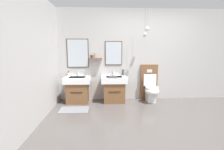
% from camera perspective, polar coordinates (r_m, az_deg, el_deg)
% --- Properties ---
extents(ground_plane, '(6.36, 4.92, 0.10)m').
position_cam_1_polar(ground_plane, '(3.43, 19.01, -17.09)').
color(ground_plane, '#4C4744').
rests_on(ground_plane, ground).
extents(wall_back, '(5.16, 0.65, 2.52)m').
position_cam_1_polar(wall_back, '(4.80, 11.59, 6.81)').
color(wall_back, '#B7B5B2').
rests_on(wall_back, ground).
extents(wall_left, '(0.12, 3.72, 2.52)m').
position_cam_1_polar(wall_left, '(3.14, -27.69, 4.89)').
color(wall_left, '#B7B5B2').
rests_on(wall_left, ground).
extents(bath_mat, '(0.68, 0.44, 0.01)m').
position_cam_1_polar(bath_mat, '(4.08, -12.98, -11.68)').
color(bath_mat, slate).
rests_on(bath_mat, ground).
extents(vanity_sink_left, '(0.69, 0.52, 0.69)m').
position_cam_1_polar(vanity_sink_left, '(4.54, -11.81, -4.64)').
color(vanity_sink_left, brown).
rests_on(vanity_sink_left, ground).
extents(tap_on_left_sink, '(0.03, 0.13, 0.11)m').
position_cam_1_polar(tap_on_left_sink, '(4.66, -11.60, 0.60)').
color(tap_on_left_sink, silver).
rests_on(tap_on_left_sink, vanity_sink_left).
extents(vanity_sink_right, '(0.69, 0.52, 0.69)m').
position_cam_1_polar(vanity_sink_right, '(4.50, 0.69, -4.59)').
color(vanity_sink_right, brown).
rests_on(vanity_sink_right, ground).
extents(tap_on_right_sink, '(0.03, 0.13, 0.11)m').
position_cam_1_polar(tap_on_right_sink, '(4.61, 0.55, 0.70)').
color(tap_on_right_sink, silver).
rests_on(tap_on_right_sink, vanity_sink_right).
extents(toilet, '(0.48, 0.62, 1.00)m').
position_cam_1_polar(toilet, '(4.69, 13.12, -4.23)').
color(toilet, brown).
rests_on(toilet, ground).
extents(toothbrush_cup, '(0.07, 0.07, 0.20)m').
position_cam_1_polar(toothbrush_cup, '(4.70, -14.81, 0.41)').
color(toothbrush_cup, silver).
rests_on(toothbrush_cup, vanity_sink_left).
extents(soap_dispenser, '(0.06, 0.06, 0.20)m').
position_cam_1_polar(soap_dispenser, '(4.63, 3.94, 0.93)').
color(soap_dispenser, '#4C4C51').
rests_on(soap_dispenser, vanity_sink_right).
extents(folded_hand_towel, '(0.22, 0.16, 0.04)m').
position_cam_1_polar(folded_hand_towel, '(4.27, 0.30, -0.63)').
color(folded_hand_towel, '#47474C').
rests_on(folded_hand_towel, vanity_sink_right).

